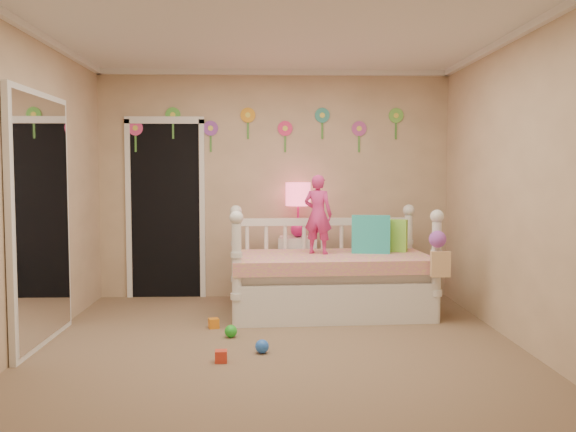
{
  "coord_description": "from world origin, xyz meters",
  "views": [
    {
      "loc": [
        -0.09,
        -4.9,
        1.43
      ],
      "look_at": [
        0.1,
        0.6,
        1.05
      ],
      "focal_mm": 38.72,
      "sensor_mm": 36.0,
      "label": 1
    }
  ],
  "objects_px": {
    "daybed": "(330,261)",
    "nightstand": "(298,268)",
    "table_lamp": "(298,201)",
    "child": "(318,214)"
  },
  "relations": [
    {
      "from": "daybed",
      "to": "nightstand",
      "type": "height_order",
      "value": "daybed"
    },
    {
      "from": "table_lamp",
      "to": "child",
      "type": "bearing_deg",
      "value": -75.43
    },
    {
      "from": "nightstand",
      "to": "child",
      "type": "bearing_deg",
      "value": -70.6
    },
    {
      "from": "nightstand",
      "to": "table_lamp",
      "type": "xyz_separation_m",
      "value": [
        0.0,
        0.0,
        0.76
      ]
    },
    {
      "from": "daybed",
      "to": "table_lamp",
      "type": "xyz_separation_m",
      "value": [
        -0.29,
        0.72,
        0.57
      ]
    },
    {
      "from": "nightstand",
      "to": "table_lamp",
      "type": "bearing_deg",
      "value": 0.0
    },
    {
      "from": "child",
      "to": "table_lamp",
      "type": "distance_m",
      "value": 0.69
    },
    {
      "from": "daybed",
      "to": "nightstand",
      "type": "xyz_separation_m",
      "value": [
        -0.29,
        0.72,
        -0.19
      ]
    },
    {
      "from": "daybed",
      "to": "child",
      "type": "height_order",
      "value": "child"
    },
    {
      "from": "child",
      "to": "nightstand",
      "type": "relative_size",
      "value": 1.14
    }
  ]
}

